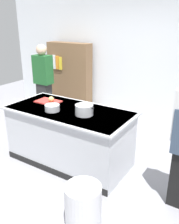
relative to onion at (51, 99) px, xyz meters
The scene contains 10 objects.
ground_plane 1.06m from the onion, 12.78° to the right, with size 10.00×10.00×0.00m, color gray.
back_wall 2.12m from the onion, 77.80° to the left, with size 6.40×0.12×3.00m, color silver.
counter_island 0.67m from the onion, 12.85° to the right, with size 1.98×0.98×0.90m.
cutting_board 0.10m from the onion, behind, with size 0.40×0.28×0.02m, color red.
onion is the anchor object (origin of this frame).
stock_pot 0.76m from the onion, 10.86° to the right, with size 0.33×0.26×0.15m.
mixing_bowl 0.37m from the onion, 46.84° to the right, with size 0.22×0.22×0.10m, color #B7BABF.
trash_bin 1.93m from the onion, 39.40° to the right, with size 0.40×0.40×0.56m, color silver.
person_guest 1.36m from the onion, 137.73° to the left, with size 0.38×0.24×1.72m.
bookshelf 1.93m from the onion, 117.81° to the left, with size 1.10×0.31×1.70m.
Camera 1 is at (2.16, -2.79, 2.21)m, focal length 39.30 mm.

